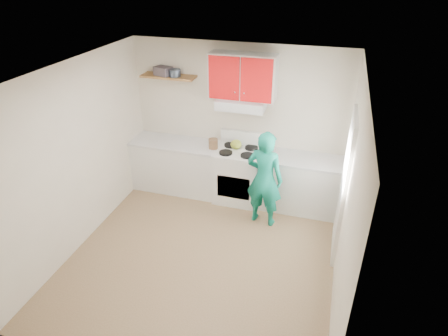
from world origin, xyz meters
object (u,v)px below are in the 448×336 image
(tin, at_px, (175,73))
(crock, at_px, (213,144))
(stove, at_px, (238,175))
(kettle, at_px, (236,144))
(person, at_px, (265,179))

(tin, distance_m, crock, 1.31)
(stove, xyz_separation_m, kettle, (-0.07, 0.07, 0.54))
(kettle, relative_size, crock, 0.99)
(tin, bearing_deg, kettle, -3.58)
(kettle, relative_size, person, 0.12)
(crock, distance_m, person, 1.13)
(crock, bearing_deg, stove, 2.77)
(stove, xyz_separation_m, tin, (-1.12, 0.14, 1.64))
(kettle, height_order, crock, crock)
(tin, relative_size, person, 0.12)
(kettle, bearing_deg, crock, -157.92)
(tin, xyz_separation_m, person, (1.66, -0.68, -1.32))
(stove, relative_size, kettle, 4.95)
(stove, distance_m, kettle, 0.55)
(tin, height_order, crock, tin)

